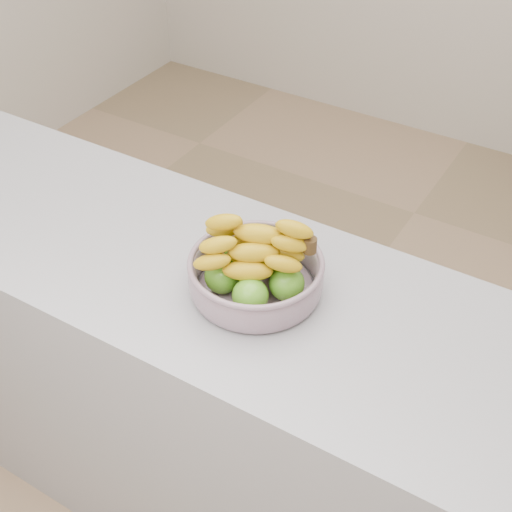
{
  "coord_description": "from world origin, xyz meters",
  "views": [
    {
      "loc": [
        0.78,
        -1.48,
        1.98
      ],
      "look_at": [
        0.16,
        -0.47,
        1.0
      ],
      "focal_mm": 50.0,
      "sensor_mm": 36.0,
      "label": 1
    }
  ],
  "objects": [
    {
      "name": "ground",
      "position": [
        0.0,
        0.0,
        0.0
      ],
      "size": [
        4.0,
        4.0,
        0.0
      ],
      "primitive_type": "plane",
      "color": "#8E7257",
      "rests_on": "ground"
    },
    {
      "name": "counter",
      "position": [
        0.0,
        -0.47,
        0.45
      ],
      "size": [
        2.0,
        0.6,
        0.9
      ],
      "primitive_type": "cube",
      "color": "#A0A1A9",
      "rests_on": "ground"
    },
    {
      "name": "fruit_bowl",
      "position": [
        0.16,
        -0.47,
        0.96
      ],
      "size": [
        0.3,
        0.3,
        0.18
      ],
      "rotation": [
        0.0,
        0.0,
        0.38
      ],
      "color": "#9DB0BD",
      "rests_on": "counter"
    }
  ]
}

